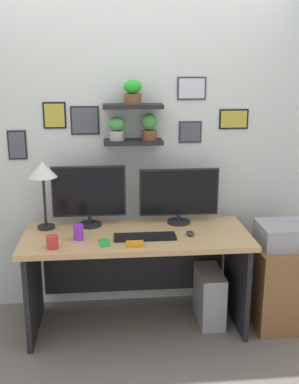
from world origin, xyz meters
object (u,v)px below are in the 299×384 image
object	(u,v)px
computer_mouse	(190,233)
water_cup	(78,232)
drawer_cabinet	(280,284)
desk	(136,257)
monitor_left	(89,194)
keyboard	(145,237)
scissors_tray	(135,244)
printer	(284,235)
monitor_right	(179,195)
coffee_mug	(52,242)
desk_lamp	(43,174)
cell_phone	(104,243)
computer_tower_right	(209,296)

from	to	relation	value
computer_mouse	water_cup	xyz separation A→B (m)	(-0.80, -0.01, 0.04)
drawer_cabinet	computer_mouse	bearing A→B (deg)	-177.65
desk	monitor_left	xyz separation A→B (m)	(-0.34, 0.16, 0.46)
keyboard	drawer_cabinet	bearing A→B (deg)	3.17
scissors_tray	desk	bearing A→B (deg)	84.94
desk	printer	bearing A→B (deg)	-4.85
monitor_right	printer	bearing A→B (deg)	-18.61
computer_mouse	water_cup	distance (m)	0.80
drawer_cabinet	coffee_mug	bearing A→B (deg)	-173.63
keyboard	monitor_left	bearing A→B (deg)	141.70
coffee_mug	scissors_tray	size ratio (longest dim) A/B	0.75
monitor_left	drawer_cabinet	xyz separation A→B (m)	(1.45, -0.26, -0.68)
desk_lamp	cell_phone	bearing A→B (deg)	-38.69
keyboard	cell_phone	size ratio (longest dim) A/B	3.14
monitor_left	desk_lamp	distance (m)	0.37
water_cup	computer_mouse	bearing A→B (deg)	0.88
desk	coffee_mug	distance (m)	0.69
desk_lamp	scissors_tray	world-z (taller)	desk_lamp
coffee_mug	drawer_cabinet	bearing A→B (deg)	6.37
cell_phone	coffee_mug	size ratio (longest dim) A/B	1.56
drawer_cabinet	computer_tower_right	distance (m)	0.55
printer	computer_tower_right	xyz separation A→B (m)	(-0.54, 0.06, -0.51)
monitor_right	cell_phone	xyz separation A→B (m)	(-0.58, -0.39, -0.22)
monitor_right	scissors_tray	xyz separation A→B (m)	(-0.37, -0.45, -0.21)
monitor_right	printer	world-z (taller)	monitor_right
monitor_right	drawer_cabinet	xyz separation A→B (m)	(0.76, -0.26, -0.66)
coffee_mug	drawer_cabinet	world-z (taller)	coffee_mug
desk	desk_lamp	size ratio (longest dim) A/B	3.22
cell_phone	water_cup	xyz separation A→B (m)	(-0.18, 0.09, 0.05)
water_cup	printer	xyz separation A→B (m)	(1.52, 0.04, -0.09)
desk_lamp	drawer_cabinet	world-z (taller)	desk_lamp
computer_mouse	keyboard	bearing A→B (deg)	-175.06
keyboard	computer_tower_right	distance (m)	0.76
coffee_mug	water_cup	world-z (taller)	water_cup
monitor_right	computer_tower_right	size ratio (longest dim) A/B	1.48
desk	monitor_left	world-z (taller)	monitor_left
desk_lamp	monitor_right	bearing A→B (deg)	2.14
keyboard	water_cup	distance (m)	0.47
desk_lamp	drawer_cabinet	bearing A→B (deg)	-7.00
desk	keyboard	world-z (taller)	keyboard
desk_lamp	scissors_tray	bearing A→B (deg)	-32.33
desk_lamp	printer	distance (m)	1.85
monitor_right	keyboard	xyz separation A→B (m)	(-0.29, -0.31, -0.22)
monitor_right	cell_phone	size ratio (longest dim) A/B	4.37
computer_tower_right	cell_phone	bearing A→B (deg)	-166.14
desk	cell_phone	world-z (taller)	cell_phone
keyboard	water_cup	xyz separation A→B (m)	(-0.47, 0.02, 0.05)
coffee_mug	scissors_tray	xyz separation A→B (m)	(0.56, -0.00, -0.03)
computer_tower_right	monitor_left	bearing A→B (deg)	168.09
desk	scissors_tray	size ratio (longest dim) A/B	13.78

